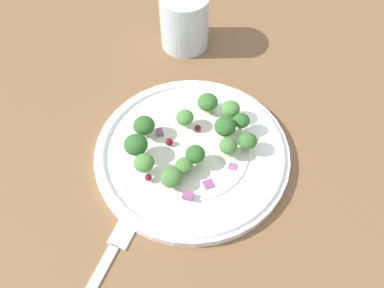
# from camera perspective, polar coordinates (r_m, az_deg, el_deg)

# --- Properties ---
(ground_plane) EXTENTS (1.80, 1.80, 0.02)m
(ground_plane) POSITION_cam_1_polar(r_m,az_deg,el_deg) (0.55, 1.89, -2.69)
(ground_plane) COLOR brown
(plate) EXTENTS (0.25, 0.25, 0.02)m
(plate) POSITION_cam_1_polar(r_m,az_deg,el_deg) (0.53, 0.00, -1.15)
(plate) COLOR white
(plate) RESTS_ON ground_plane
(dressing_pool) EXTENTS (0.15, 0.15, 0.00)m
(dressing_pool) POSITION_cam_1_polar(r_m,az_deg,el_deg) (0.53, -0.00, -0.88)
(dressing_pool) COLOR white
(dressing_pool) RESTS_ON plate
(broccoli_floret_0) EXTENTS (0.03, 0.03, 0.03)m
(broccoli_floret_0) POSITION_cam_1_polar(r_m,az_deg,el_deg) (0.56, 2.18, 5.75)
(broccoli_floret_0) COLOR #8EB77A
(broccoli_floret_0) RESTS_ON plate
(broccoli_floret_1) EXTENTS (0.02, 0.02, 0.02)m
(broccoli_floret_1) POSITION_cam_1_polar(r_m,az_deg,el_deg) (0.50, 0.51, -1.48)
(broccoli_floret_1) COLOR #9EC684
(broccoli_floret_1) RESTS_ON plate
(broccoli_floret_2) EXTENTS (0.02, 0.02, 0.02)m
(broccoli_floret_2) POSITION_cam_1_polar(r_m,az_deg,el_deg) (0.54, 6.84, 3.19)
(broccoli_floret_2) COLOR #ADD18E
(broccoli_floret_2) RESTS_ON plate
(broccoli_floret_3) EXTENTS (0.02, 0.02, 0.02)m
(broccoli_floret_3) POSITION_cam_1_polar(r_m,az_deg,el_deg) (0.52, 7.72, 0.39)
(broccoli_floret_3) COLOR #8EB77A
(broccoli_floret_3) RESTS_ON plate
(broccoli_floret_4) EXTENTS (0.02, 0.02, 0.02)m
(broccoli_floret_4) POSITION_cam_1_polar(r_m,az_deg,el_deg) (0.51, 5.06, -0.31)
(broccoli_floret_4) COLOR #ADD18E
(broccoli_floret_4) RESTS_ON plate
(broccoli_floret_5) EXTENTS (0.02, 0.02, 0.02)m
(broccoli_floret_5) POSITION_cam_1_polar(r_m,az_deg,el_deg) (0.50, -0.73, -3.35)
(broccoli_floret_5) COLOR #8EB77A
(broccoli_floret_5) RESTS_ON plate
(broccoli_floret_6) EXTENTS (0.03, 0.03, 0.03)m
(broccoli_floret_6) POSITION_cam_1_polar(r_m,az_deg,el_deg) (0.51, -7.75, -0.14)
(broccoli_floret_6) COLOR #ADD18E
(broccoli_floret_6) RESTS_ON plate
(broccoli_floret_7) EXTENTS (0.03, 0.03, 0.03)m
(broccoli_floret_7) POSITION_cam_1_polar(r_m,az_deg,el_deg) (0.50, -6.64, -2.65)
(broccoli_floret_7) COLOR #ADD18E
(broccoli_floret_7) RESTS_ON plate
(broccoli_floret_8) EXTENTS (0.03, 0.03, 0.03)m
(broccoli_floret_8) POSITION_cam_1_polar(r_m,az_deg,el_deg) (0.49, -2.69, -4.80)
(broccoli_floret_8) COLOR #8EB77A
(broccoli_floret_8) RESTS_ON plate
(broccoli_floret_9) EXTENTS (0.02, 0.02, 0.02)m
(broccoli_floret_9) POSITION_cam_1_polar(r_m,az_deg,el_deg) (0.54, -0.99, 3.65)
(broccoli_floret_9) COLOR #ADD18E
(broccoli_floret_9) RESTS_ON plate
(broccoli_floret_10) EXTENTS (0.03, 0.03, 0.03)m
(broccoli_floret_10) POSITION_cam_1_polar(r_m,az_deg,el_deg) (0.52, 5.00, 2.08)
(broccoli_floret_10) COLOR #ADD18E
(broccoli_floret_10) RESTS_ON plate
(broccoli_floret_11) EXTENTS (0.03, 0.03, 0.03)m
(broccoli_floret_11) POSITION_cam_1_polar(r_m,az_deg,el_deg) (0.53, -6.64, 2.51)
(broccoli_floret_11) COLOR #ADD18E
(broccoli_floret_11) RESTS_ON plate
(broccoli_floret_12) EXTENTS (0.03, 0.03, 0.03)m
(broccoli_floret_12) POSITION_cam_1_polar(r_m,az_deg,el_deg) (0.55, 5.35, 4.82)
(broccoli_floret_12) COLOR #9EC684
(broccoli_floret_12) RESTS_ON plate
(cranberry_0) EXTENTS (0.01, 0.01, 0.01)m
(cranberry_0) POSITION_cam_1_polar(r_m,az_deg,el_deg) (0.55, 0.79, 2.22)
(cranberry_0) COLOR maroon
(cranberry_0) RESTS_ON plate
(cranberry_1) EXTENTS (0.01, 0.01, 0.01)m
(cranberry_1) POSITION_cam_1_polar(r_m,az_deg,el_deg) (0.53, -3.18, 0.30)
(cranberry_1) COLOR maroon
(cranberry_1) RESTS_ON plate
(cranberry_2) EXTENTS (0.01, 0.01, 0.01)m
(cranberry_2) POSITION_cam_1_polar(r_m,az_deg,el_deg) (0.51, -1.36, -3.05)
(cranberry_2) COLOR #4C0A14
(cranberry_2) RESTS_ON plate
(cranberry_3) EXTENTS (0.01, 0.01, 0.01)m
(cranberry_3) POSITION_cam_1_polar(r_m,az_deg,el_deg) (0.50, -6.07, -4.63)
(cranberry_3) COLOR maroon
(cranberry_3) RESTS_ON plate
(onion_bit_0) EXTENTS (0.01, 0.01, 0.01)m
(onion_bit_0) POSITION_cam_1_polar(r_m,az_deg,el_deg) (0.54, -4.50, 1.67)
(onion_bit_0) COLOR #934C84
(onion_bit_0) RESTS_ON plate
(onion_bit_1) EXTENTS (0.01, 0.02, 0.01)m
(onion_bit_1) POSITION_cam_1_polar(r_m,az_deg,el_deg) (0.49, -0.59, -7.15)
(onion_bit_1) COLOR #934C84
(onion_bit_1) RESTS_ON plate
(onion_bit_2) EXTENTS (0.02, 0.02, 0.00)m
(onion_bit_2) POSITION_cam_1_polar(r_m,az_deg,el_deg) (0.50, 2.27, -5.61)
(onion_bit_2) COLOR #934C84
(onion_bit_2) RESTS_ON plate
(onion_bit_3) EXTENTS (0.01, 0.01, 0.00)m
(onion_bit_3) POSITION_cam_1_polar(r_m,az_deg,el_deg) (0.52, 5.61, -3.13)
(onion_bit_3) COLOR #A35B93
(onion_bit_3) RESTS_ON plate
(fork) EXTENTS (0.18, 0.08, 0.01)m
(fork) POSITION_cam_1_polar(r_m,az_deg,el_deg) (0.48, -13.33, -18.06)
(fork) COLOR silver
(fork) RESTS_ON ground_plane
(water_glass) EXTENTS (0.08, 0.08, 0.09)m
(water_glass) POSITION_cam_1_polar(r_m,az_deg,el_deg) (0.66, -1.06, 16.67)
(water_glass) COLOR silver
(water_glass) RESTS_ON ground_plane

